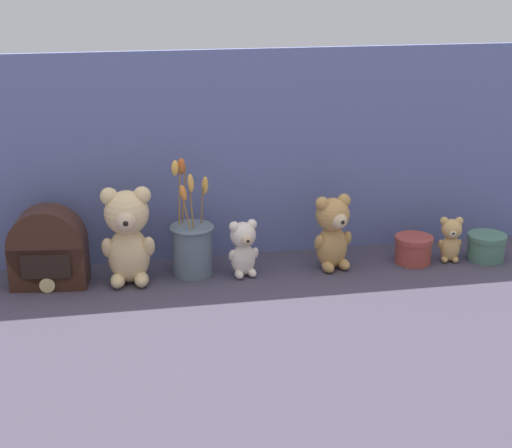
{
  "coord_description": "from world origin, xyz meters",
  "views": [
    {
      "loc": [
        -0.36,
        -1.94,
        0.84
      ],
      "look_at": [
        0.0,
        0.02,
        0.14
      ],
      "focal_mm": 55.0,
      "sensor_mm": 36.0,
      "label": 1
    }
  ],
  "objects_px": {
    "teddy_bear_large": "(128,234)",
    "teddy_bear_medium": "(333,231)",
    "flower_vase": "(192,245)",
    "teddy_bear_tiny": "(450,238)",
    "vintage_radio": "(48,252)",
    "teddy_bear_small": "(243,247)",
    "decorative_tin_tall": "(413,249)",
    "decorative_tin_short": "(486,247)"
  },
  "relations": [
    {
      "from": "teddy_bear_large",
      "to": "teddy_bear_medium",
      "type": "bearing_deg",
      "value": 0.01
    },
    {
      "from": "flower_vase",
      "to": "teddy_bear_tiny",
      "type": "bearing_deg",
      "value": -2.89
    },
    {
      "from": "teddy_bear_medium",
      "to": "flower_vase",
      "type": "xyz_separation_m",
      "value": [
        -0.39,
        0.03,
        -0.02
      ]
    },
    {
      "from": "teddy_bear_medium",
      "to": "vintage_radio",
      "type": "distance_m",
      "value": 0.76
    },
    {
      "from": "teddy_bear_small",
      "to": "decorative_tin_tall",
      "type": "xyz_separation_m",
      "value": [
        0.49,
        0.0,
        -0.04
      ]
    },
    {
      "from": "teddy_bear_medium",
      "to": "teddy_bear_small",
      "type": "height_order",
      "value": "teddy_bear_medium"
    },
    {
      "from": "teddy_bear_small",
      "to": "decorative_tin_short",
      "type": "bearing_deg",
      "value": -0.89
    },
    {
      "from": "teddy_bear_tiny",
      "to": "decorative_tin_short",
      "type": "height_order",
      "value": "teddy_bear_tiny"
    },
    {
      "from": "flower_vase",
      "to": "vintage_radio",
      "type": "height_order",
      "value": "flower_vase"
    },
    {
      "from": "teddy_bear_medium",
      "to": "decorative_tin_tall",
      "type": "height_order",
      "value": "teddy_bear_medium"
    },
    {
      "from": "vintage_radio",
      "to": "teddy_bear_tiny",
      "type": "bearing_deg",
      "value": -1.38
    },
    {
      "from": "teddy_bear_large",
      "to": "teddy_bear_tiny",
      "type": "distance_m",
      "value": 0.9
    },
    {
      "from": "teddy_bear_medium",
      "to": "flower_vase",
      "type": "height_order",
      "value": "flower_vase"
    },
    {
      "from": "teddy_bear_tiny",
      "to": "decorative_tin_tall",
      "type": "bearing_deg",
      "value": 177.43
    },
    {
      "from": "teddy_bear_large",
      "to": "decorative_tin_short",
      "type": "distance_m",
      "value": 1.01
    },
    {
      "from": "teddy_bear_large",
      "to": "vintage_radio",
      "type": "height_order",
      "value": "teddy_bear_large"
    },
    {
      "from": "flower_vase",
      "to": "teddy_bear_large",
      "type": "bearing_deg",
      "value": -170.41
    },
    {
      "from": "teddy_bear_small",
      "to": "decorative_tin_tall",
      "type": "relative_size",
      "value": 1.47
    },
    {
      "from": "teddy_bear_medium",
      "to": "decorative_tin_tall",
      "type": "xyz_separation_m",
      "value": [
        0.24,
        -0.0,
        -0.07
      ]
    },
    {
      "from": "teddy_bear_tiny",
      "to": "decorative_tin_short",
      "type": "relative_size",
      "value": 1.19
    },
    {
      "from": "vintage_radio",
      "to": "decorative_tin_tall",
      "type": "xyz_separation_m",
      "value": [
        1.0,
        -0.02,
        -0.05
      ]
    },
    {
      "from": "teddy_bear_large",
      "to": "teddy_bear_medium",
      "type": "height_order",
      "value": "teddy_bear_large"
    },
    {
      "from": "teddy_bear_medium",
      "to": "decorative_tin_tall",
      "type": "bearing_deg",
      "value": -0.77
    },
    {
      "from": "teddy_bear_small",
      "to": "flower_vase",
      "type": "bearing_deg",
      "value": 164.88
    },
    {
      "from": "decorative_tin_tall",
      "to": "teddy_bear_large",
      "type": "bearing_deg",
      "value": 179.77
    },
    {
      "from": "flower_vase",
      "to": "decorative_tin_tall",
      "type": "bearing_deg",
      "value": -2.94
    },
    {
      "from": "teddy_bear_medium",
      "to": "teddy_bear_tiny",
      "type": "height_order",
      "value": "teddy_bear_medium"
    },
    {
      "from": "teddy_bear_small",
      "to": "decorative_tin_tall",
      "type": "distance_m",
      "value": 0.49
    },
    {
      "from": "teddy_bear_tiny",
      "to": "decorative_tin_tall",
      "type": "relative_size",
      "value": 1.22
    },
    {
      "from": "teddy_bear_medium",
      "to": "teddy_bear_tiny",
      "type": "relative_size",
      "value": 1.62
    },
    {
      "from": "teddy_bear_large",
      "to": "decorative_tin_tall",
      "type": "distance_m",
      "value": 0.8
    },
    {
      "from": "teddy_bear_small",
      "to": "flower_vase",
      "type": "relative_size",
      "value": 0.49
    },
    {
      "from": "flower_vase",
      "to": "vintage_radio",
      "type": "xyz_separation_m",
      "value": [
        -0.38,
        -0.01,
        0.01
      ]
    },
    {
      "from": "vintage_radio",
      "to": "decorative_tin_short",
      "type": "bearing_deg",
      "value": -1.76
    },
    {
      "from": "flower_vase",
      "to": "decorative_tin_tall",
      "type": "relative_size",
      "value": 2.98
    },
    {
      "from": "teddy_bear_small",
      "to": "flower_vase",
      "type": "height_order",
      "value": "flower_vase"
    },
    {
      "from": "teddy_bear_large",
      "to": "teddy_bear_small",
      "type": "xyz_separation_m",
      "value": [
        0.31,
        -0.01,
        -0.06
      ]
    },
    {
      "from": "teddy_bear_medium",
      "to": "teddy_bear_small",
      "type": "relative_size",
      "value": 1.34
    },
    {
      "from": "teddy_bear_medium",
      "to": "teddy_bear_small",
      "type": "xyz_separation_m",
      "value": [
        -0.25,
        -0.01,
        -0.03
      ]
    },
    {
      "from": "teddy_bear_tiny",
      "to": "vintage_radio",
      "type": "relative_size",
      "value": 0.61
    },
    {
      "from": "teddy_bear_tiny",
      "to": "vintage_radio",
      "type": "xyz_separation_m",
      "value": [
        -1.11,
        0.03,
        0.03
      ]
    },
    {
      "from": "teddy_bear_large",
      "to": "flower_vase",
      "type": "height_order",
      "value": "flower_vase"
    }
  ]
}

